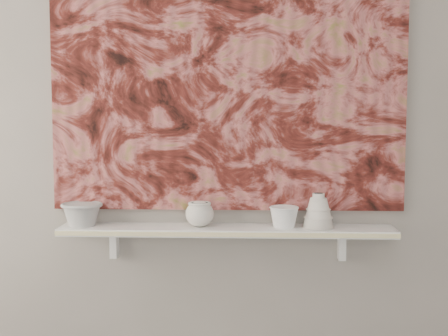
# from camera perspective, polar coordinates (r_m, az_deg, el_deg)

# --- Properties ---
(wall_back) EXTENTS (3.60, 0.00, 3.60)m
(wall_back) POSITION_cam_1_polar(r_m,az_deg,el_deg) (2.67, 0.32, 3.88)
(wall_back) COLOR gray
(wall_back) RESTS_ON floor
(shelf) EXTENTS (1.40, 0.18, 0.03)m
(shelf) POSITION_cam_1_polar(r_m,az_deg,el_deg) (2.62, 0.23, -5.72)
(shelf) COLOR silver
(shelf) RESTS_ON wall_back
(shelf_stripe) EXTENTS (1.40, 0.01, 0.02)m
(shelf_stripe) POSITION_cam_1_polar(r_m,az_deg,el_deg) (2.53, 0.15, -6.12)
(shelf_stripe) COLOR beige
(shelf_stripe) RESTS_ON shelf
(bracket_left) EXTENTS (0.03, 0.06, 0.12)m
(bracket_left) POSITION_cam_1_polar(r_m,az_deg,el_deg) (2.76, -10.00, -6.82)
(bracket_left) COLOR silver
(bracket_left) RESTS_ON wall_back
(bracket_right) EXTENTS (0.03, 0.06, 0.12)m
(bracket_right) POSITION_cam_1_polar(r_m,az_deg,el_deg) (2.73, 10.71, -6.99)
(bracket_right) COLOR silver
(bracket_right) RESTS_ON wall_back
(painting) EXTENTS (1.50, 0.02, 1.10)m
(painting) POSITION_cam_1_polar(r_m,az_deg,el_deg) (2.66, 0.31, 7.97)
(painting) COLOR #5B1E18
(painting) RESTS_ON wall_back
(house_motif) EXTENTS (0.09, 0.00, 0.08)m
(house_motif) POSITION_cam_1_polar(r_m,az_deg,el_deg) (2.67, 9.99, 1.27)
(house_motif) COLOR black
(house_motif) RESTS_ON painting
(bowl_grey) EXTENTS (0.18, 0.18, 0.10)m
(bowl_grey) POSITION_cam_1_polar(r_m,az_deg,el_deg) (2.70, -12.86, -4.11)
(bowl_grey) COLOR #9A9A97
(bowl_grey) RESTS_ON shelf
(cup_cream) EXTENTS (0.13, 0.13, 0.11)m
(cup_cream) POSITION_cam_1_polar(r_m,az_deg,el_deg) (2.62, -2.24, -4.21)
(cup_cream) COLOR beige
(cup_cream) RESTS_ON shelf
(bell_vessel) EXTENTS (0.16, 0.16, 0.14)m
(bell_vessel) POSITION_cam_1_polar(r_m,az_deg,el_deg) (2.62, 8.62, -3.85)
(bell_vessel) COLOR white
(bell_vessel) RESTS_ON shelf
(bowl_white) EXTENTS (0.14, 0.14, 0.09)m
(bowl_white) POSITION_cam_1_polar(r_m,az_deg,el_deg) (2.61, 5.51, -4.45)
(bowl_white) COLOR silver
(bowl_white) RESTS_ON shelf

